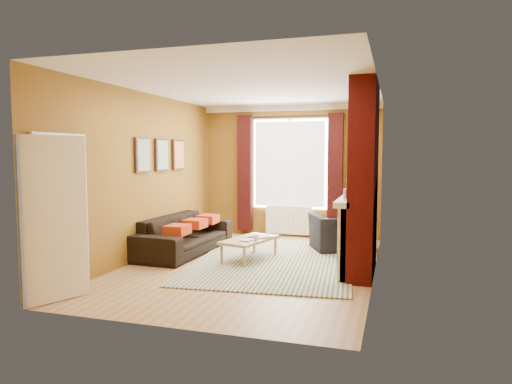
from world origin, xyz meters
TOP-DOWN VIEW (x-y plane):
  - ground at (0.00, 0.00)m, footprint 5.50×5.50m
  - room_walls at (0.63, 0.28)m, footprint 3.82×5.54m
  - striped_rug at (0.30, 0.29)m, footprint 2.81×3.68m
  - sofa at (-1.42, 0.54)m, footprint 0.98×2.31m
  - armchair at (1.24, 1.51)m, footprint 1.30×1.24m
  - coffee_table at (-0.13, 0.32)m, footprint 0.81×1.19m
  - wicker_stool at (0.71, 2.40)m, footprint 0.46×0.46m
  - floor_lamp at (1.55, 2.40)m, footprint 0.24×0.24m
  - book_a at (-0.20, 0.13)m, footprint 0.19×0.24m
  - book_b at (-0.04, 0.54)m, footprint 0.37×0.38m
  - mug at (0.03, 0.15)m, footprint 0.10×0.10m
  - tv_remote at (-0.17, 0.33)m, footprint 0.11×0.18m

SIDE VIEW (x-z plane):
  - ground at x=0.00m, z-range 0.00..0.00m
  - striped_rug at x=0.30m, z-range 0.00..0.02m
  - wicker_stool at x=0.71m, z-range 0.00..0.45m
  - coffee_table at x=-0.13m, z-range 0.14..0.51m
  - armchair at x=1.24m, z-range 0.00..0.66m
  - sofa at x=-1.42m, z-range 0.00..0.66m
  - book_a at x=-0.20m, z-range 0.36..0.38m
  - book_b at x=-0.04m, z-range 0.36..0.39m
  - tv_remote at x=-0.17m, z-range 0.36..0.39m
  - mug at x=0.03m, z-range 0.36..0.46m
  - floor_lamp at x=1.55m, z-range 0.42..1.85m
  - room_walls at x=0.63m, z-range -0.04..2.80m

